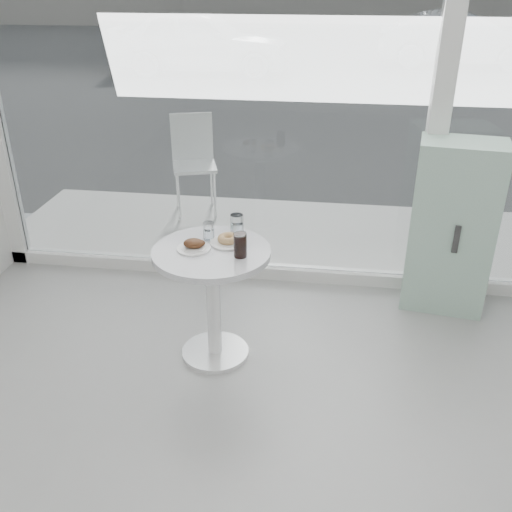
# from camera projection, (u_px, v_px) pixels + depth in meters

# --- Properties ---
(room_shell) EXTENTS (6.00, 6.00, 6.00)m
(room_shell) POSITION_uv_depth(u_px,v_px,m) (155.00, 332.00, 0.67)
(room_shell) COLOR silver
(room_shell) RESTS_ON ground
(storefront) EXTENTS (5.00, 0.14, 3.00)m
(storefront) POSITION_uv_depth(u_px,v_px,m) (322.00, 61.00, 3.90)
(storefront) COLOR white
(storefront) RESTS_ON ground
(main_table) EXTENTS (0.72, 0.72, 0.77)m
(main_table) POSITION_uv_depth(u_px,v_px,m) (213.00, 281.00, 3.53)
(main_table) COLOR white
(main_table) RESTS_ON ground
(patio_deck) EXTENTS (5.60, 1.60, 0.05)m
(patio_deck) POSITION_uv_depth(u_px,v_px,m) (308.00, 235.00, 5.38)
(patio_deck) COLOR silver
(patio_deck) RESTS_ON ground
(street) EXTENTS (40.00, 24.00, 0.00)m
(street) POSITION_uv_depth(u_px,v_px,m) (334.00, 57.00, 16.15)
(street) COLOR #3B3B3B
(street) RESTS_ON ground
(mint_cabinet) EXTENTS (0.63, 0.47, 1.25)m
(mint_cabinet) POSITION_uv_depth(u_px,v_px,m) (452.00, 227.00, 4.07)
(mint_cabinet) COLOR #98C2AA
(mint_cabinet) RESTS_ON ground
(patio_chair) EXTENTS (0.52, 0.52, 0.96)m
(patio_chair) POSITION_uv_depth(u_px,v_px,m) (194.00, 157.00, 5.66)
(patio_chair) COLOR white
(patio_chair) RESTS_ON patio_deck
(car_white) EXTENTS (4.28, 1.84, 1.44)m
(car_white) POSITION_uv_depth(u_px,v_px,m) (201.00, 41.00, 13.34)
(car_white) COLOR silver
(car_white) RESTS_ON street
(car_silver) EXTENTS (4.07, 1.61, 1.32)m
(car_silver) POSITION_uv_depth(u_px,v_px,m) (461.00, 40.00, 14.17)
(car_silver) COLOR #A7AAAF
(car_silver) RESTS_ON street
(plate_fritter) EXTENTS (0.21, 0.21, 0.07)m
(plate_fritter) POSITION_uv_depth(u_px,v_px,m) (194.00, 245.00, 3.42)
(plate_fritter) COLOR white
(plate_fritter) RESTS_ON main_table
(plate_donut) EXTENTS (0.23, 0.23, 0.05)m
(plate_donut) POSITION_uv_depth(u_px,v_px,m) (228.00, 240.00, 3.50)
(plate_donut) COLOR white
(plate_donut) RESTS_ON main_table
(water_tumbler_a) EXTENTS (0.07, 0.07, 0.11)m
(water_tumbler_a) POSITION_uv_depth(u_px,v_px,m) (209.00, 232.00, 3.54)
(water_tumbler_a) COLOR white
(water_tumbler_a) RESTS_ON main_table
(water_tumbler_b) EXTENTS (0.08, 0.08, 0.13)m
(water_tumbler_b) POSITION_uv_depth(u_px,v_px,m) (237.00, 226.00, 3.60)
(water_tumbler_b) COLOR white
(water_tumbler_b) RESTS_ON main_table
(cola_glass) EXTENTS (0.08, 0.08, 0.15)m
(cola_glass) POSITION_uv_depth(u_px,v_px,m) (240.00, 245.00, 3.32)
(cola_glass) COLOR white
(cola_glass) RESTS_ON main_table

